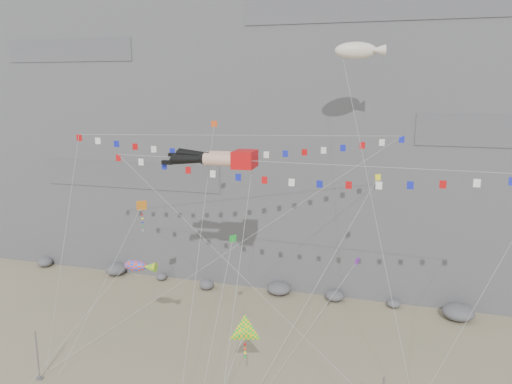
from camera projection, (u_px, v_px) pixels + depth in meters
The scene contains 15 objects.
ground at pixel (227, 381), 38.03m from camera, with size 120.00×120.00×0.00m, color gray.
cliff at pixel (309, 62), 62.86m from camera, with size 80.00×28.00×50.00m, color slate.
talus_boulders at pixel (279, 289), 53.88m from camera, with size 60.00×3.00×1.20m, color slate, non-canonical shape.
anchor_pole_left at pixel (37, 356), 37.89m from camera, with size 0.12×0.12×4.00m, color gray.
legs_kite at pixel (219, 158), 39.23m from camera, with size 8.93×14.66×21.34m.
flag_banner_upper at pixel (238, 136), 41.68m from camera, with size 26.42×13.58×24.28m.
flag_banner_lower at pixel (306, 164), 36.38m from camera, with size 31.60×6.44×19.30m.
harlequin_kite at pixel (141, 206), 42.29m from camera, with size 4.58×8.63×14.75m.
fish_windsock at pixel (135, 266), 39.92m from camera, with size 7.71×7.19×11.83m.
delta_kite at pixel (245, 332), 34.26m from camera, with size 2.71×5.76×7.79m.
blimp_windsock at pixel (356, 51), 41.46m from camera, with size 8.62×14.88×29.02m.
small_kite_a at pixel (214, 129), 42.43m from camera, with size 2.99×14.54×23.54m.
small_kite_b at pixel (355, 263), 36.83m from camera, with size 7.36×10.29×14.98m.
small_kite_c at pixel (232, 241), 37.09m from camera, with size 1.27×9.37×13.90m.
small_kite_d at pixel (375, 183), 38.64m from camera, with size 8.55×14.60×22.01m.
Camera 1 is at (11.66, -32.19, 22.10)m, focal length 35.00 mm.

